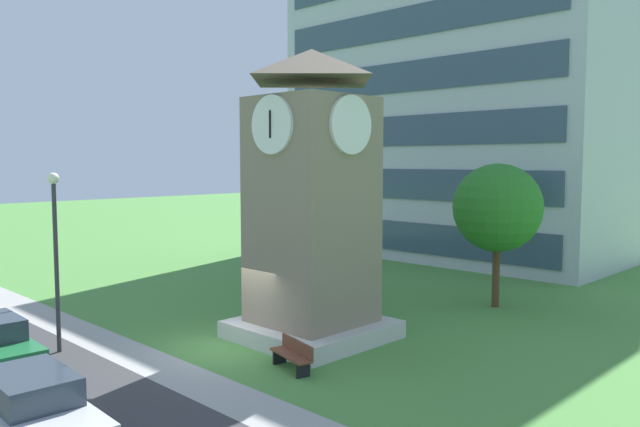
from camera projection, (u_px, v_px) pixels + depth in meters
name	position (u px, v px, depth m)	size (l,w,h in m)	color
ground_plane	(225.00, 348.00, 20.50)	(160.00, 160.00, 0.00)	#4C893D
street_asphalt	(4.00, 407.00, 15.61)	(120.00, 7.20, 0.01)	#38383A
kerb_strip	(159.00, 366.00, 18.73)	(120.00, 1.60, 0.01)	#9E9E99
office_building	(462.00, 86.00, 41.27)	(21.11, 12.29, 22.40)	#B7BCC6
clock_tower	(312.00, 212.00, 21.35)	(4.68, 4.68, 9.94)	gray
park_bench	(293.00, 355.00, 18.34)	(1.86, 0.90, 0.88)	brown
street_lamp	(56.00, 241.00, 19.82)	(0.36, 0.36, 5.81)	#333338
tree_by_building	(331.00, 209.00, 27.88)	(2.84, 2.84, 5.47)	#513823
tree_near_tower	(497.00, 208.00, 26.01)	(3.73, 3.73, 6.09)	#513823
parked_car_silver	(34.00, 413.00, 13.11)	(4.58, 2.03, 1.69)	silver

